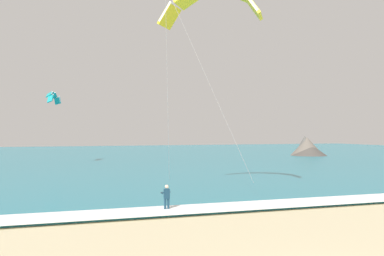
{
  "coord_description": "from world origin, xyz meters",
  "views": [
    {
      "loc": [
        -9.32,
        -11.72,
        4.91
      ],
      "look_at": [
        0.34,
        16.58,
        5.13
      ],
      "focal_mm": 41.36,
      "sensor_mm": 36.0,
      "label": 1
    }
  ],
  "objects_px": {
    "surfboard": "(167,212)",
    "kite_primary": "(210,1)",
    "kite_distant": "(53,97)",
    "kitesurfer": "(167,197)"
  },
  "relations": [
    {
      "from": "kitesurfer",
      "to": "kite_distant",
      "type": "height_order",
      "value": "kite_distant"
    },
    {
      "from": "surfboard",
      "to": "kite_distant",
      "type": "bearing_deg",
      "value": 97.77
    },
    {
      "from": "kite_primary",
      "to": "kite_distant",
      "type": "xyz_separation_m",
      "value": [
        -10.48,
        36.03,
        -4.79
      ]
    },
    {
      "from": "surfboard",
      "to": "kite_distant",
      "type": "relative_size",
      "value": 0.29
    },
    {
      "from": "surfboard",
      "to": "kite_primary",
      "type": "distance_m",
      "value": 16.36
    },
    {
      "from": "kitesurfer",
      "to": "kite_distant",
      "type": "xyz_separation_m",
      "value": [
        -5.64,
        41.29,
        9.0
      ]
    },
    {
      "from": "kitesurfer",
      "to": "kite_primary",
      "type": "height_order",
      "value": "kite_primary"
    },
    {
      "from": "surfboard",
      "to": "kitesurfer",
      "type": "distance_m",
      "value": 0.91
    },
    {
      "from": "kite_distant",
      "to": "kite_primary",
      "type": "bearing_deg",
      "value": -73.78
    },
    {
      "from": "kite_primary",
      "to": "kitesurfer",
      "type": "bearing_deg",
      "value": -132.69
    }
  ]
}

